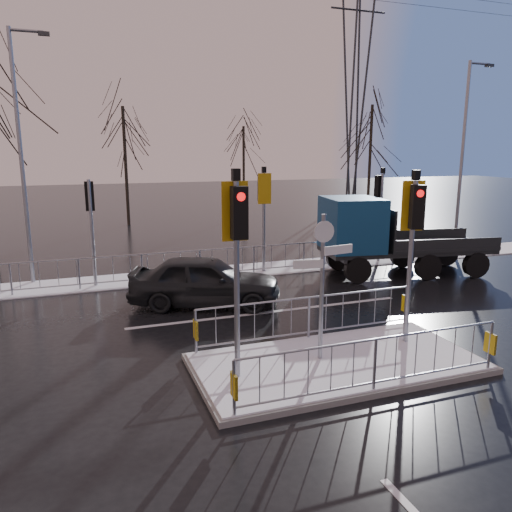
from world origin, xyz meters
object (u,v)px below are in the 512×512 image
object	(u,v)px
flatbed_truck	(374,234)
street_lamp_right	(464,151)
car_far_lane	(205,281)
street_lamp_left	(23,149)
traffic_island	(337,349)

from	to	relation	value
flatbed_truck	street_lamp_right	size ratio (longest dim) A/B	0.80
car_far_lane	flatbed_truck	world-z (taller)	flatbed_truck
flatbed_truck	street_lamp_left	size ratio (longest dim) A/B	0.78
street_lamp_right	street_lamp_left	xyz separation A→B (m)	(-17.00, 1.00, 0.10)
car_far_lane	street_lamp_left	world-z (taller)	street_lamp_left
traffic_island	flatbed_truck	size ratio (longest dim) A/B	0.94
flatbed_truck	car_far_lane	bearing A→B (deg)	-167.87
traffic_island	street_lamp_left	xyz separation A→B (m)	(-6.42, 9.49, 4.10)
traffic_island	car_far_lane	size ratio (longest dim) A/B	1.38
car_far_lane	street_lamp_left	xyz separation A→B (m)	(-4.87, 4.45, 3.75)
traffic_island	car_far_lane	distance (m)	5.28
flatbed_truck	traffic_island	bearing A→B (deg)	-128.03
flatbed_truck	street_lamp_left	world-z (taller)	street_lamp_left
traffic_island	flatbed_truck	xyz separation A→B (m)	(5.04, 6.45, 1.11)
street_lamp_right	street_lamp_left	world-z (taller)	street_lamp_left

